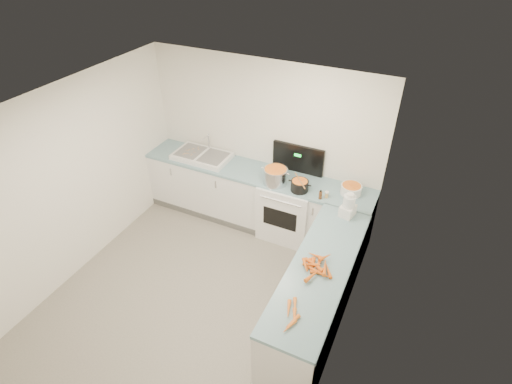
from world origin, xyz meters
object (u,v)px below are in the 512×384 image
at_px(stove, 288,207).
at_px(mixing_bowl, 351,189).
at_px(extract_bottle, 320,195).
at_px(black_pot, 300,186).
at_px(food_processor, 348,206).
at_px(steel_pot, 275,177).
at_px(spice_jar, 327,195).
at_px(sink, 202,156).

distance_m(stove, mixing_bowl, 1.00).
bearing_deg(extract_bottle, mixing_bowl, 40.89).
bearing_deg(black_pot, extract_bottle, -10.73).
bearing_deg(food_processor, black_pot, 160.92).
bearing_deg(steel_pot, food_processor, -14.35).
height_order(steel_pot, spice_jar, steel_pot).
bearing_deg(black_pot, food_processor, -19.08).
xyz_separation_m(sink, spice_jar, (2.03, -0.17, 0.00)).
height_order(steel_pot, food_processor, food_processor).
bearing_deg(sink, food_processor, -10.16).
xyz_separation_m(black_pot, extract_bottle, (0.31, -0.06, -0.01)).
bearing_deg(sink, mixing_bowl, 1.38).
height_order(stove, extract_bottle, stove).
bearing_deg(stove, mixing_bowl, 4.79).
bearing_deg(spice_jar, steel_pot, 177.79).
height_order(mixing_bowl, food_processor, food_processor).
height_order(stove, mixing_bowl, stove).
height_order(black_pot, extract_bottle, black_pot).
distance_m(stove, steel_pot, 0.61).
xyz_separation_m(extract_bottle, spice_jar, (0.07, 0.06, -0.02)).
bearing_deg(extract_bottle, black_pot, 169.27).
relative_size(stove, black_pot, 5.68).
height_order(sink, mixing_bowl, sink).
height_order(mixing_bowl, spice_jar, mixing_bowl).
bearing_deg(steel_pot, spice_jar, -2.21).
height_order(steel_pot, black_pot, steel_pot).
height_order(stove, black_pot, stove).
distance_m(black_pot, mixing_bowl, 0.69).
xyz_separation_m(black_pot, food_processor, (0.73, -0.25, 0.08)).
xyz_separation_m(extract_bottle, food_processor, (0.41, -0.19, 0.09)).
height_order(sink, black_pot, sink).
bearing_deg(black_pot, steel_pot, 175.55).
bearing_deg(spice_jar, stove, 164.69).
bearing_deg(food_processor, mixing_bowl, 99.38).
bearing_deg(extract_bottle, steel_pot, 172.63).
height_order(stove, food_processor, stove).
height_order(black_pot, spice_jar, black_pot).
xyz_separation_m(sink, food_processor, (2.37, -0.43, 0.10)).
height_order(stove, steel_pot, stove).
bearing_deg(stove, steel_pot, -142.57).
relative_size(steel_pot, extract_bottle, 3.02).
distance_m(sink, food_processor, 2.41).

